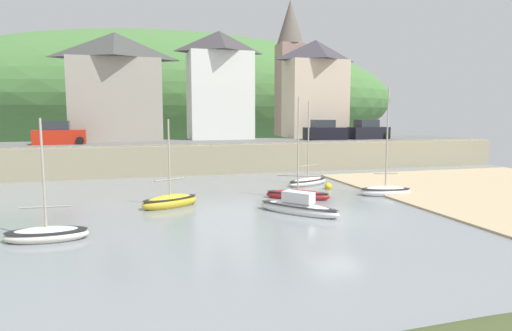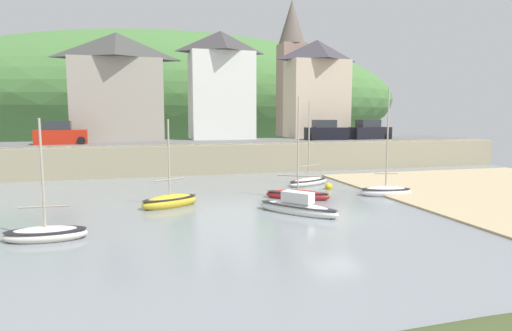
# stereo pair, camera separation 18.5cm
# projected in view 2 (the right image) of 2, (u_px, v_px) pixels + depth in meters

# --- Properties ---
(quay_seawall) EXTENTS (48.00, 9.40, 2.40)m
(quay_seawall) POSITION_uv_depth(u_px,v_px,m) (247.00, 155.00, 37.62)
(quay_seawall) COLOR tan
(quay_seawall) RESTS_ON ground
(hillside_backdrop) EXTENTS (80.00, 44.00, 20.94)m
(hillside_backdrop) POSITION_uv_depth(u_px,v_px,m) (167.00, 99.00, 71.93)
(hillside_backdrop) COLOR #467439
(hillside_backdrop) RESTS_ON ground
(waterfront_building_left) EXTENTS (8.59, 5.07, 10.14)m
(waterfront_building_left) POSITION_uv_depth(u_px,v_px,m) (118.00, 86.00, 41.47)
(waterfront_building_left) COLOR #A1998B
(waterfront_building_left) RESTS_ON ground
(waterfront_building_centre) EXTENTS (6.52, 4.78, 10.76)m
(waterfront_building_centre) POSITION_uv_depth(u_px,v_px,m) (221.00, 84.00, 44.02)
(waterfront_building_centre) COLOR silver
(waterfront_building_centre) RESTS_ON ground
(waterfront_building_right) EXTENTS (6.51, 4.43, 10.33)m
(waterfront_building_right) POSITION_uv_depth(u_px,v_px,m) (317.00, 88.00, 46.75)
(waterfront_building_right) COLOR beige
(waterfront_building_right) RESTS_ON ground
(church_with_spire) EXTENTS (3.00, 3.00, 15.37)m
(church_with_spire) POSITION_uv_depth(u_px,v_px,m) (292.00, 67.00, 49.90)
(church_with_spire) COLOR #A38273
(church_with_spire) RESTS_ON ground
(motorboat_with_cabin) EXTENTS (3.73, 2.60, 5.96)m
(motorboat_with_cabin) POSITION_uv_depth(u_px,v_px,m) (308.00, 181.00, 30.41)
(motorboat_with_cabin) COLOR silver
(motorboat_with_cabin) RESTS_ON ground
(rowboat_small_beached) EXTENTS (3.42, 2.43, 4.84)m
(rowboat_small_beached) POSITION_uv_depth(u_px,v_px,m) (170.00, 201.00, 23.26)
(rowboat_small_beached) COLOR gold
(rowboat_small_beached) RESTS_ON ground
(sailboat_white_hull) EXTENTS (3.58, 4.05, 1.27)m
(sailboat_white_hull) POSITION_uv_depth(u_px,v_px,m) (298.00, 208.00, 21.59)
(sailboat_white_hull) COLOR white
(sailboat_white_hull) RESTS_ON ground
(sailboat_tall_mast) EXTENTS (3.31, 1.84, 6.67)m
(sailboat_tall_mast) POSITION_uv_depth(u_px,v_px,m) (386.00, 191.00, 26.46)
(sailboat_tall_mast) COLOR white
(sailboat_tall_mast) RESTS_ON ground
(dinghy_open_wooden) EXTENTS (3.74, 2.75, 6.06)m
(dinghy_open_wooden) POSITION_uv_depth(u_px,v_px,m) (298.00, 194.00, 25.40)
(dinghy_open_wooden) COLOR maroon
(dinghy_open_wooden) RESTS_ON ground
(sailboat_far_left) EXTENTS (3.19, 1.51, 4.92)m
(sailboat_far_left) POSITION_uv_depth(u_px,v_px,m) (46.00, 234.00, 17.17)
(sailboat_far_left) COLOR silver
(sailboat_far_left) RESTS_ON ground
(parked_car_near_slipway) EXTENTS (4.20, 1.95, 1.95)m
(parked_car_near_slipway) POSITION_uv_depth(u_px,v_px,m) (60.00, 135.00, 36.50)
(parked_car_near_slipway) COLOR red
(parked_car_near_slipway) RESTS_ON ground
(parked_car_by_wall) EXTENTS (4.25, 2.09, 1.95)m
(parked_car_by_wall) POSITION_uv_depth(u_px,v_px,m) (326.00, 132.00, 42.74)
(parked_car_by_wall) COLOR black
(parked_car_by_wall) RESTS_ON ground
(parked_car_end_of_row) EXTENTS (4.22, 2.02, 1.95)m
(parked_car_end_of_row) POSITION_uv_depth(u_px,v_px,m) (370.00, 131.00, 43.98)
(parked_car_end_of_row) COLOR black
(parked_car_end_of_row) RESTS_ON ground
(mooring_buoy) EXTENTS (0.50, 0.50, 0.50)m
(mooring_buoy) POSITION_uv_depth(u_px,v_px,m) (329.00, 187.00, 28.77)
(mooring_buoy) COLOR yellow
(mooring_buoy) RESTS_ON ground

